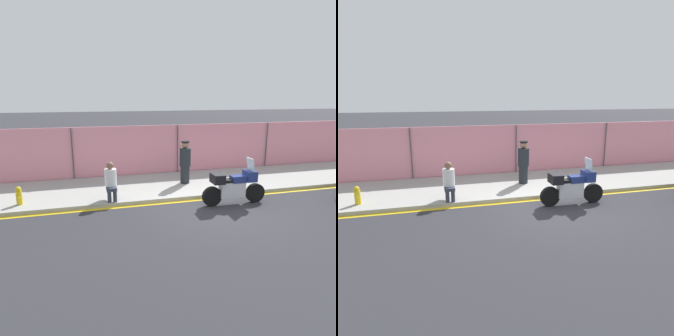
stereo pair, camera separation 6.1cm
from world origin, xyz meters
TOP-DOWN VIEW (x-y plane):
  - ground_plane at (0.00, 0.00)m, footprint 120.00×120.00m
  - sidewalk at (0.00, 2.71)m, footprint 33.13×3.38m
  - curb_paint_stripe at (0.00, 0.93)m, footprint 33.13×0.18m
  - storefront_fence at (-0.00, 4.49)m, footprint 31.48×0.17m
  - motorcycle at (0.68, 0.29)m, footprint 2.18×0.51m
  - officer_standing at (-0.23, 2.60)m, footprint 0.43×0.43m
  - person_seated_on_curb at (-3.16, 1.47)m, footprint 0.39×0.66m
  - fire_hydrant at (-6.01, 1.68)m, footprint 0.19×0.23m

SIDE VIEW (x-z plane):
  - ground_plane at x=0.00m, z-range 0.00..0.00m
  - curb_paint_stripe at x=0.00m, z-range 0.00..0.01m
  - sidewalk at x=0.00m, z-range 0.00..0.13m
  - fire_hydrant at x=-6.01m, z-range 0.12..0.71m
  - motorcycle at x=0.68m, z-range -0.14..1.38m
  - person_seated_on_curb at x=-3.16m, z-range 0.19..1.44m
  - officer_standing at x=-0.23m, z-range 0.14..1.80m
  - storefront_fence at x=0.00m, z-range 0.00..2.23m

